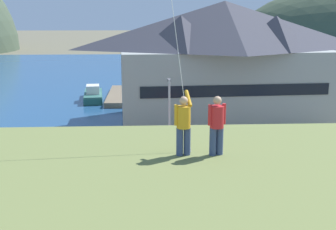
% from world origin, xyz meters
% --- Properties ---
extents(ground_plane, '(600.00, 600.00, 0.00)m').
position_xyz_m(ground_plane, '(0.00, 0.00, 0.00)').
color(ground_plane, '#66604C').
extents(parking_lot_pad, '(40.00, 20.00, 0.10)m').
position_xyz_m(parking_lot_pad, '(0.00, 5.00, 0.05)').
color(parking_lot_pad, gray).
rests_on(parking_lot_pad, ground).
extents(bay_water, '(360.00, 84.00, 0.03)m').
position_xyz_m(bay_water, '(0.00, 60.00, 0.01)').
color(bay_water, navy).
rests_on(bay_water, ground).
extents(harbor_lodge, '(23.44, 13.38, 12.61)m').
position_xyz_m(harbor_lodge, '(6.65, 22.54, 6.75)').
color(harbor_lodge, '#999E99').
rests_on(harbor_lodge, ground).
extents(wharf_dock, '(3.20, 13.22, 0.70)m').
position_xyz_m(wharf_dock, '(-5.16, 35.71, 0.35)').
color(wharf_dock, '#70604C').
rests_on(wharf_dock, ground).
extents(moored_boat_wharfside, '(3.19, 7.65, 2.16)m').
position_xyz_m(moored_boat_wharfside, '(-8.69, 34.32, 0.72)').
color(moored_boat_wharfside, '#23564C').
rests_on(moored_boat_wharfside, ground).
extents(parked_car_mid_row_far, '(4.27, 2.20, 1.82)m').
position_xyz_m(parked_car_mid_row_far, '(-0.71, 0.07, 1.06)').
color(parked_car_mid_row_far, '#236633').
rests_on(parked_car_mid_row_far, parking_lot_pad).
extents(parked_car_lone_by_shed, '(4.30, 2.26, 1.82)m').
position_xyz_m(parked_car_lone_by_shed, '(-8.46, 0.52, 1.06)').
color(parked_car_lone_by_shed, black).
rests_on(parked_car_lone_by_shed, parking_lot_pad).
extents(parked_car_mid_row_near, '(4.31, 2.26, 1.82)m').
position_xyz_m(parked_car_mid_row_near, '(-11.06, 7.49, 1.06)').
color(parked_car_mid_row_near, '#9EA3A8').
rests_on(parked_car_mid_row_near, parking_lot_pad).
extents(parked_car_front_row_red, '(4.26, 2.18, 1.82)m').
position_xyz_m(parked_car_front_row_red, '(6.46, 0.95, 1.06)').
color(parked_car_front_row_red, slate).
rests_on(parked_car_front_row_red, parking_lot_pad).
extents(parked_car_back_row_right, '(4.25, 2.15, 1.82)m').
position_xyz_m(parked_car_back_row_right, '(7.57, 6.88, 1.06)').
color(parked_car_back_row_right, silver).
rests_on(parked_car_back_row_right, parking_lot_pad).
extents(parked_car_mid_row_center, '(4.25, 2.15, 1.82)m').
position_xyz_m(parked_car_mid_row_center, '(-3.69, 7.19, 1.06)').
color(parked_car_mid_row_center, red).
rests_on(parked_car_mid_row_center, parking_lot_pad).
extents(parked_car_corner_spot, '(4.28, 2.21, 1.82)m').
position_xyz_m(parked_car_corner_spot, '(2.48, 6.39, 1.06)').
color(parked_car_corner_spot, red).
rests_on(parked_car_corner_spot, parking_lot_pad).
extents(parking_light_pole, '(0.24, 0.78, 6.29)m').
position_xyz_m(parking_light_pole, '(0.28, 10.56, 3.77)').
color(parking_light_pole, '#ADADB2').
rests_on(parking_light_pole, parking_lot_pad).
extents(person_kite_flyer, '(0.52, 0.69, 1.86)m').
position_xyz_m(person_kite_flyer, '(-0.38, -9.44, 8.15)').
color(person_kite_flyer, '#384770').
rests_on(person_kite_flyer, grassy_hill_foreground).
extents(person_companion, '(0.53, 0.40, 1.74)m').
position_xyz_m(person_companion, '(0.58, -9.46, 8.13)').
color(person_companion, '#384770').
rests_on(person_companion, grassy_hill_foreground).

